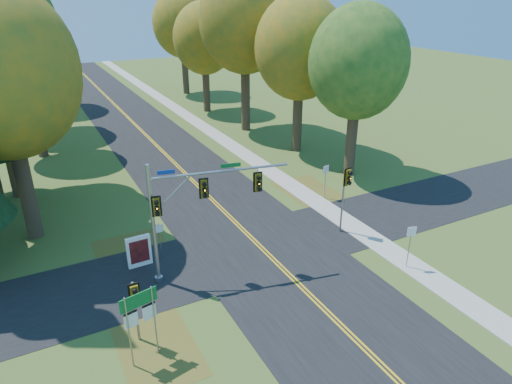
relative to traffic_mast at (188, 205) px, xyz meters
name	(u,v)px	position (x,y,z in m)	size (l,w,h in m)	color
ground	(278,264)	(4.40, -1.09, -4.02)	(160.00, 160.00, 0.00)	#496022
road_main	(278,264)	(4.40, -1.09, -4.01)	(8.00, 160.00, 0.02)	black
road_cross	(260,247)	(4.40, 0.91, -4.01)	(60.00, 6.00, 0.02)	black
centerline_left	(276,264)	(4.30, -1.09, -3.99)	(0.10, 160.00, 0.01)	gold
centerline_right	(280,263)	(4.50, -1.09, -3.99)	(0.10, 160.00, 0.01)	gold
sidewalk_east	(369,237)	(10.60, -1.09, -3.99)	(1.60, 160.00, 0.06)	#9E998E
leaf_patch_w_near	(138,259)	(-2.10, 2.91, -4.01)	(4.00, 6.00, 0.00)	brown
leaf_patch_e	(319,197)	(11.20, 4.91, -4.01)	(3.50, 8.00, 0.00)	brown
leaf_patch_w_far	(156,346)	(-3.10, -4.09, -4.01)	(3.00, 5.00, 0.00)	brown
tree_w_a	(2,73)	(-6.73, 8.29, 5.47)	(8.00, 8.00, 14.15)	#38281C
tree_e_a	(358,63)	(15.97, 7.68, 4.51)	(7.20, 7.20, 12.73)	#38281C
tree_e_b	(300,48)	(15.37, 14.49, 4.88)	(7.60, 7.60, 13.33)	#38281C
tree_w_c	(26,63)	(-5.14, 23.38, 3.92)	(6.80, 6.80, 11.91)	#38281C
tree_e_c	(245,20)	(14.28, 22.60, 6.64)	(8.80, 8.80, 15.79)	#38281C
tree_w_d	(10,31)	(-5.72, 32.09, 5.76)	(8.20, 8.20, 14.56)	#38281C
tree_e_d	(204,39)	(13.66, 31.78, 4.22)	(7.00, 7.00, 12.32)	#38281C
tree_w_e	(19,21)	(-4.52, 43.00, 6.05)	(8.40, 8.40, 14.97)	#38281C
tree_e_e	(183,24)	(14.87, 42.49, 5.17)	(7.80, 7.80, 13.74)	#38281C
traffic_mast	(188,205)	(0.00, 0.00, 0.00)	(6.79, 1.50, 6.25)	#96979E
east_signal_pole	(346,184)	(9.56, 0.11, -0.86)	(0.48, 0.56, 4.17)	gray
ped_signal_pole	(135,299)	(-3.60, -3.54, -1.82)	(0.47, 0.54, 2.95)	gray
route_sign_cluster	(140,313)	(-3.66, -4.57, -1.74)	(1.48, 0.37, 3.24)	gray
info_kiosk	(139,252)	(-2.13, 2.13, -3.14)	(1.29, 0.24, 1.77)	white
reg_sign_e_north	(326,175)	(11.49, 4.70, -2.31)	(0.48, 0.10, 2.50)	gray
reg_sign_e_south	(411,239)	(10.23, -4.49, -2.30)	(0.46, 0.19, 2.51)	gray
reg_sign_w	(160,235)	(-0.91, 2.33, -2.56)	(0.41, 0.07, 2.14)	gray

